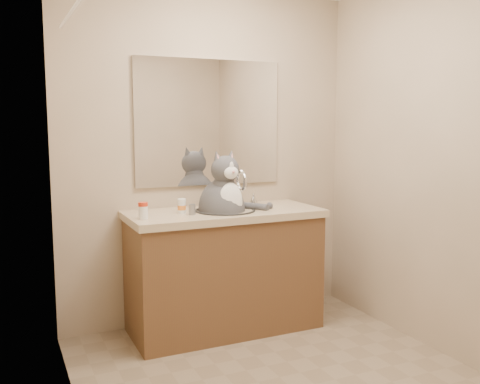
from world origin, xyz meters
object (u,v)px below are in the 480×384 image
cat (223,205)px  pill_bottle_redcap (143,211)px  pill_bottle_orange (182,206)px  grey_canister (192,210)px

cat → pill_bottle_redcap: bearing=178.9°
cat → pill_bottle_orange: size_ratio=6.55×
grey_canister → pill_bottle_orange: bearing=117.5°
pill_bottle_orange → grey_canister: bearing=-62.5°
pill_bottle_redcap → pill_bottle_orange: pill_bottle_redcap is taller
cat → grey_canister: size_ratio=9.07×
cat → pill_bottle_orange: bearing=166.9°
pill_bottle_redcap → pill_bottle_orange: bearing=19.0°
pill_bottle_redcap → pill_bottle_orange: (0.29, 0.10, -0.01)m
pill_bottle_orange → grey_canister: size_ratio=1.39×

